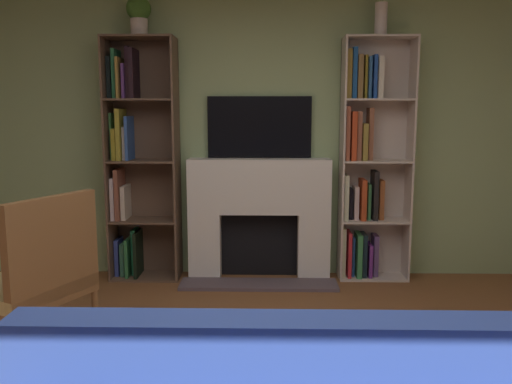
% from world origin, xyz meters
% --- Properties ---
extents(wall_back_accent, '(5.54, 0.06, 2.78)m').
position_xyz_m(wall_back_accent, '(0.00, 2.63, 1.39)').
color(wall_back_accent, '#96AE76').
rests_on(wall_back_accent, ground_plane).
extents(fireplace, '(1.40, 0.56, 1.11)m').
position_xyz_m(fireplace, '(0.00, 2.47, 0.59)').
color(fireplace, white).
rests_on(fireplace, ground_plane).
extents(tv, '(0.95, 0.06, 0.56)m').
position_xyz_m(tv, '(0.00, 2.57, 1.39)').
color(tv, black).
rests_on(tv, fireplace).
extents(bookshelf_left, '(0.63, 0.33, 2.18)m').
position_xyz_m(bookshelf_left, '(-1.13, 2.48, 1.09)').
color(bookshelf_left, brown).
rests_on(bookshelf_left, ground_plane).
extents(bookshelf_right, '(0.63, 0.28, 2.18)m').
position_xyz_m(bookshelf_right, '(0.98, 2.50, 1.05)').
color(bookshelf_right, beige).
rests_on(bookshelf_right, ground_plane).
extents(potted_plant, '(0.21, 0.21, 0.35)m').
position_xyz_m(potted_plant, '(-1.05, 2.45, 2.38)').
color(potted_plant, beige).
rests_on(potted_plant, bookshelf_left).
extents(vase_with_flowers, '(0.11, 0.11, 0.47)m').
position_xyz_m(vase_with_flowers, '(1.05, 2.45, 2.35)').
color(vase_with_flowers, silver).
rests_on(vase_with_flowers, bookshelf_right).
extents(armchair, '(0.78, 0.83, 1.05)m').
position_xyz_m(armchair, '(-1.33, 0.75, 0.54)').
color(armchair, brown).
rests_on(armchair, ground_plane).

